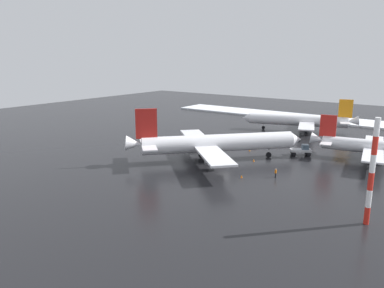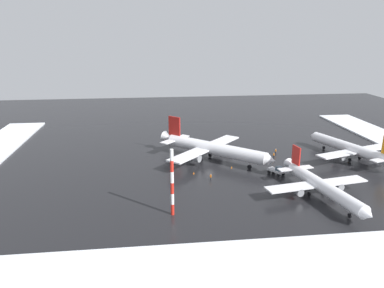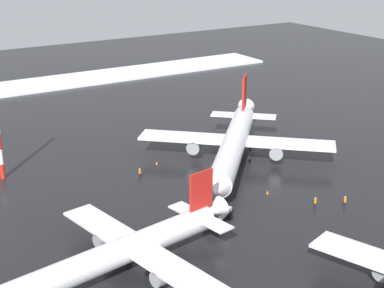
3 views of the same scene
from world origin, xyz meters
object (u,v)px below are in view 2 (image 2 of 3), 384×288
object	(u,v)px
airplane_distant_tail	(322,186)
pushback_tug	(277,170)
airplane_parked_portside	(351,148)
traffic_cone_mid_line	(232,167)
airplane_foreground_jet	(212,148)
traffic_cone_wingtip_side	(194,173)
ground_crew_near_tug	(211,177)
antenna_mast	(172,183)
ground_crew_by_nose_gear	(274,155)
ground_crew_beside_wing	(276,151)
traffic_cone_near_nose	(252,161)

from	to	relation	value
airplane_distant_tail	pushback_tug	bearing A→B (deg)	-171.84
airplane_parked_portside	traffic_cone_mid_line	bearing A→B (deg)	77.49
airplane_foreground_jet	traffic_cone_wingtip_side	xyz separation A→B (m)	(-6.88, -10.37, -3.52)
pushback_tug	ground_crew_near_tug	bearing A→B (deg)	-115.94
antenna_mast	traffic_cone_wingtip_side	size ratio (longest dim) A/B	26.03
traffic_cone_mid_line	antenna_mast	bearing A→B (deg)	-125.31
airplane_distant_tail	traffic_cone_wingtip_side	world-z (taller)	airplane_distant_tail
antenna_mast	airplane_foreground_jet	bearing A→B (deg)	66.90
airplane_distant_tail	airplane_parked_portside	distance (m)	33.54
airplane_foreground_jet	airplane_parked_portside	distance (m)	41.55
airplane_foreground_jet	traffic_cone_wingtip_side	size ratio (longest dim) A/B	56.48
airplane_parked_portside	pushback_tug	size ratio (longest dim) A/B	6.34
airplane_foreground_jet	traffic_cone_wingtip_side	world-z (taller)	airplane_foreground_jet
airplane_parked_portside	traffic_cone_wingtip_side	xyz separation A→B (m)	(-48.31, -7.21, -2.97)
airplane_foreground_jet	traffic_cone_wingtip_side	distance (m)	12.94
traffic_cone_mid_line	airplane_parked_portside	bearing A→B (deg)	6.19
ground_crew_by_nose_gear	traffic_cone_wingtip_side	bearing A→B (deg)	-82.43
pushback_tug	traffic_cone_mid_line	distance (m)	12.64
ground_crew_beside_wing	traffic_cone_mid_line	size ratio (longest dim) A/B	3.11
ground_crew_near_tug	antenna_mast	size ratio (longest dim) A/B	0.12
airplane_foreground_jet	ground_crew_near_tug	world-z (taller)	airplane_foreground_jet
airplane_foreground_jet	airplane_distant_tail	world-z (taller)	airplane_foreground_jet
antenna_mast	ground_crew_beside_wing	bearing A→B (deg)	46.61
ground_crew_beside_wing	ground_crew_near_tug	xyz separation A→B (m)	(-23.80, -19.08, 0.00)
pushback_tug	ground_crew_by_nose_gear	world-z (taller)	pushback_tug
airplane_parked_portside	ground_crew_near_tug	xyz separation A→B (m)	(-44.51, -12.18, -2.28)
ground_crew_by_nose_gear	traffic_cone_mid_line	bearing A→B (deg)	-78.11
airplane_distant_tail	ground_crew_by_nose_gear	size ratio (longest dim) A/B	17.95
airplane_parked_portside	ground_crew_near_tug	world-z (taller)	airplane_parked_portside
ground_crew_beside_wing	ground_crew_near_tug	distance (m)	30.50
airplane_foreground_jet	traffic_cone_mid_line	size ratio (longest dim) A/B	56.48
pushback_tug	antenna_mast	world-z (taller)	antenna_mast
ground_crew_beside_wing	traffic_cone_near_nose	distance (m)	10.97
airplane_foreground_jet	ground_crew_by_nose_gear	xyz separation A→B (m)	(18.84, 0.04, -2.83)
ground_crew_beside_wing	traffic_cone_near_nose	world-z (taller)	ground_crew_beside_wing
traffic_cone_mid_line	traffic_cone_near_nose	bearing A→B (deg)	33.27
ground_crew_beside_wing	traffic_cone_near_nose	bearing A→B (deg)	-41.02
airplane_parked_portside	antenna_mast	world-z (taller)	antenna_mast
traffic_cone_wingtip_side	traffic_cone_mid_line	bearing A→B (deg)	15.95
airplane_distant_tail	pushback_tug	size ratio (longest dim) A/B	6.05
traffic_cone_wingtip_side	airplane_foreground_jet	bearing A→B (deg)	56.43
ground_crew_by_nose_gear	traffic_cone_mid_line	xyz separation A→B (m)	(-14.60, -7.23, -0.70)
airplane_foreground_jet	ground_crew_near_tug	distance (m)	15.91
airplane_parked_portside	antenna_mast	xyz separation A→B (m)	(-55.54, -29.95, 3.91)
ground_crew_beside_wing	antenna_mast	xyz separation A→B (m)	(-34.84, -36.85, 6.19)
ground_crew_by_nose_gear	airplane_parked_portside	bearing A→B (deg)	67.46
traffic_cone_near_nose	airplane_distant_tail	bearing A→B (deg)	-72.27
traffic_cone_near_nose	airplane_foreground_jet	bearing A→B (deg)	168.54
airplane_foreground_jet	ground_crew_near_tug	bearing A→B (deg)	-58.77
airplane_parked_portside	traffic_cone_wingtip_side	bearing A→B (deg)	79.80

